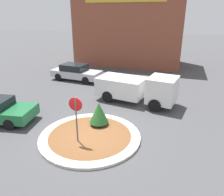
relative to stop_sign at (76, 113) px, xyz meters
The scene contains 7 objects.
ground_plane 1.76m from the stop_sign, 62.61° to the left, with size 120.00×120.00×0.00m, color #474749.
traffic_island 1.71m from the stop_sign, 62.61° to the left, with size 4.96×4.96×0.13m.
stop_sign is the anchor object (origin of this frame).
island_shrub 2.00m from the stop_sign, 78.00° to the left, with size 1.01×1.01×1.28m.
utility_truck 6.13m from the stop_sign, 74.93° to the left, with size 5.59×2.86×1.98m.
storefront_building 18.16m from the stop_sign, 95.71° to the left, with size 11.85×6.07×7.99m.
parked_sedan_silver 10.63m from the stop_sign, 116.65° to the left, with size 4.70×2.21×1.45m.
Camera 1 is at (3.85, -8.58, 5.73)m, focal length 35.00 mm.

